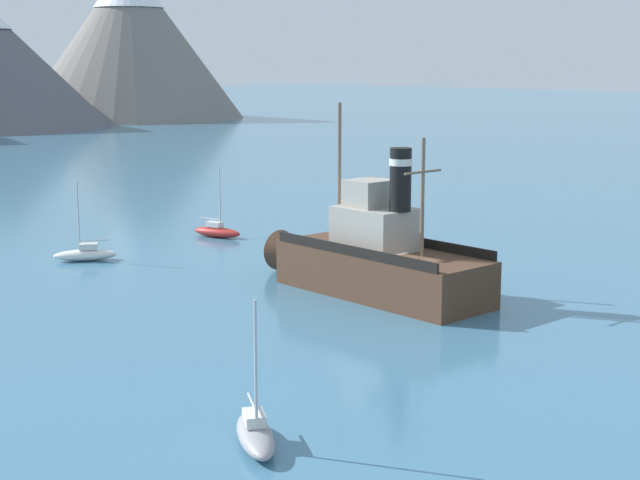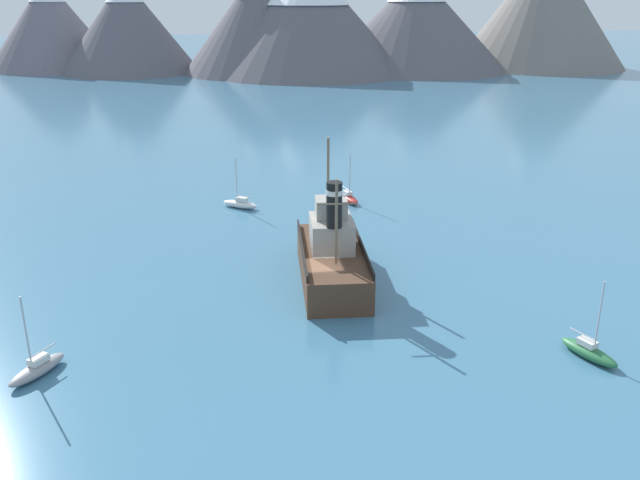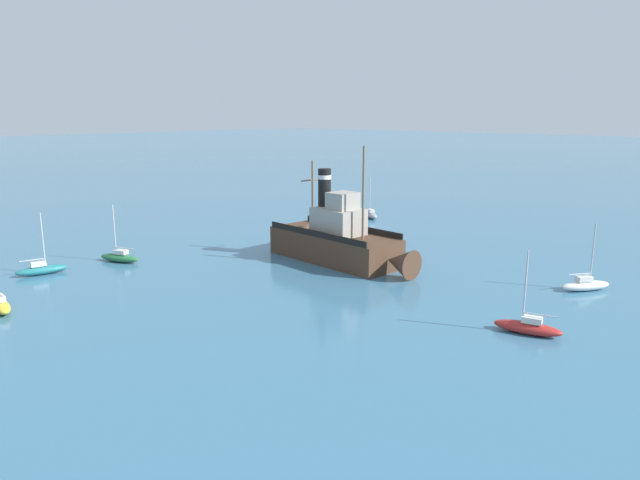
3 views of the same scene
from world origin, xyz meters
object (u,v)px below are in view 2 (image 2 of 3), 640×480
at_px(old_tugboat, 331,255).
at_px(sailboat_green, 589,351).
at_px(sailboat_grey, 37,368).
at_px(sailboat_red, 348,198).
at_px(sailboat_white, 240,204).

bearing_deg(old_tugboat, sailboat_green, -47.54).
bearing_deg(sailboat_grey, sailboat_red, 51.26).
relative_size(old_tugboat, sailboat_white, 2.98).
distance_m(sailboat_white, sailboat_red, 10.80).
height_order(sailboat_green, sailboat_red, same).
bearing_deg(sailboat_grey, old_tugboat, 30.12).
bearing_deg(sailboat_green, old_tugboat, 132.46).
height_order(sailboat_red, sailboat_grey, same).
distance_m(old_tugboat, sailboat_white, 19.21).
xyz_separation_m(sailboat_red, sailboat_grey, (-23.45, -29.23, 0.00)).
bearing_deg(sailboat_grey, sailboat_white, 66.39).
relative_size(sailboat_green, sailboat_grey, 1.00).
bearing_deg(sailboat_red, sailboat_grey, -128.74).
height_order(old_tugboat, sailboat_white, old_tugboat).
relative_size(old_tugboat, sailboat_red, 2.98).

